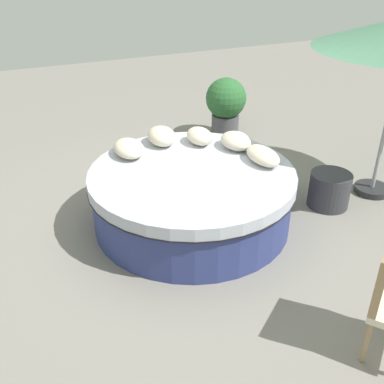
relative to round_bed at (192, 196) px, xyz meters
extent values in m
plane|color=gray|center=(0.00, 0.00, -0.34)|extent=(16.00, 16.00, 0.00)
cylinder|color=navy|center=(0.00, 0.00, -0.08)|extent=(2.20, 2.20, 0.52)
cylinder|color=black|center=(0.00, 0.00, 0.18)|extent=(2.28, 2.28, 0.01)
cylinder|color=#B2B7C6|center=(0.00, 0.00, 0.25)|extent=(2.27, 2.27, 0.14)
ellipsoid|color=beige|center=(-0.12, -0.81, 0.41)|extent=(0.53, 0.29, 0.17)
ellipsoid|color=beige|center=(0.35, -0.73, 0.41)|extent=(0.46, 0.35, 0.19)
ellipsoid|color=beige|center=(0.65, -0.39, 0.42)|extent=(0.41, 0.29, 0.20)
ellipsoid|color=beige|center=(0.81, 0.04, 0.43)|extent=(0.44, 0.33, 0.22)
ellipsoid|color=beige|center=(0.67, 0.50, 0.41)|extent=(0.49, 0.34, 0.18)
cylinder|color=#997A56|center=(-2.08, -0.76, -0.13)|extent=(0.04, 0.04, 0.42)
cylinder|color=#997A56|center=(-2.34, -0.41, -0.13)|extent=(0.04, 0.04, 0.42)
cube|color=#997A56|center=(-2.20, -0.58, 0.39)|extent=(0.36, 0.45, 0.50)
cylinder|color=#262628|center=(-0.30, -2.40, -0.30)|extent=(0.44, 0.44, 0.08)
cylinder|color=#4C4C51|center=(2.15, -1.54, -0.16)|extent=(0.44, 0.44, 0.36)
sphere|color=#2D6633|center=(2.15, -1.54, 0.30)|extent=(0.65, 0.65, 0.65)
cylinder|color=#333338|center=(-0.33, -1.67, -0.12)|extent=(0.49, 0.49, 0.43)
camera|label=1|loc=(-4.02, 1.78, 2.55)|focal=42.43mm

